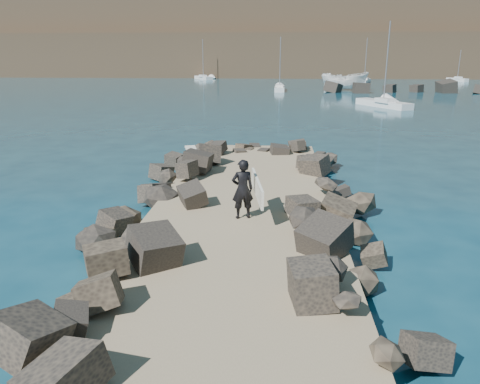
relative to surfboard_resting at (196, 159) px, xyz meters
The scene contains 13 objects.
ground 6.00m from the surfboard_resting, 65.49° to the right, with size 800.00×800.00×0.00m, color #0F384C.
jetty 7.81m from the surfboard_resting, 71.62° to the right, with size 6.00×26.00×0.60m, color #8C7759.
riprap_left 6.91m from the surfboard_resting, 93.74° to the right, with size 2.60×22.00×1.00m, color black.
riprap_right 8.73m from the surfboard_resting, 52.11° to the right, with size 2.60×22.00×1.00m, color black.
headland 155.84m from the surfboard_resting, 85.40° to the left, with size 360.00×140.00×32.00m, color #2D4919.
surfboard_resting is the anchor object (origin of this frame).
boat_imported 54.93m from the surfboard_resting, 75.78° to the left, with size 2.66×7.06×2.73m, color white.
surfer_with_board 6.70m from the surfboard_resting, 67.31° to the right, with size 1.08×2.28×1.86m.
sailboat_e 81.90m from the surfboard_resting, 98.60° to the left, with size 4.76×6.68×8.29m.
sailboat_f 86.62m from the surfboard_resting, 63.46° to the left, with size 2.94×4.92×6.13m.
sailboat_c 34.24m from the surfboard_resting, 64.66° to the left, with size 4.85×7.12×8.71m.
sailboat_b 51.69m from the surfboard_resting, 85.79° to the left, with size 1.49×6.44×7.81m.
sailboat_d 74.19m from the surfboard_resting, 74.61° to the left, with size 3.49×6.89×8.19m.
Camera 1 is at (1.06, -14.45, 5.54)m, focal length 35.00 mm.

